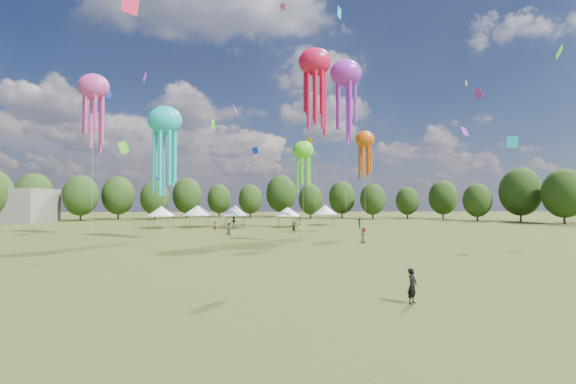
{
  "coord_description": "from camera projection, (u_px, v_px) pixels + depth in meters",
  "views": [
    {
      "loc": [
        1.18,
        -19.17,
        5.23
      ],
      "look_at": [
        2.89,
        15.0,
        6.0
      ],
      "focal_mm": 23.1,
      "sensor_mm": 36.0,
      "label": 1
    }
  ],
  "objects": [
    {
      "name": "spectators_far",
      "position": [
        287.0,
        225.0,
        64.71
      ],
      "size": [
        27.14,
        34.07,
        1.91
      ],
      "color": "gray",
      "rests_on": "ground"
    },
    {
      "name": "observer_main",
      "position": [
        412.0,
        286.0,
        18.72
      ],
      "size": [
        0.76,
        0.76,
        1.78
      ],
      "primitive_type": "imported",
      "rotation": [
        0.0,
        0.0,
        0.78
      ],
      "color": "black",
      "rests_on": "ground"
    },
    {
      "name": "festival_tents",
      "position": [
        239.0,
        211.0,
        72.97
      ],
      "size": [
        37.4,
        11.68,
        4.3
      ],
      "color": "#47474C",
      "rests_on": "ground"
    },
    {
      "name": "spectator_near",
      "position": [
        229.0,
        229.0,
        55.53
      ],
      "size": [
        1.09,
        0.97,
        1.87
      ],
      "primitive_type": "imported",
      "rotation": [
        0.0,
        0.0,
        2.81
      ],
      "color": "gray",
      "rests_on": "ground"
    },
    {
      "name": "treeline",
      "position": [
        247.0,
        194.0,
        81.34
      ],
      "size": [
        201.57,
        95.24,
        13.43
      ],
      "color": "#38281C",
      "rests_on": "ground"
    },
    {
      "name": "ground",
      "position": [
        246.0,
        302.0,
        18.96
      ],
      "size": [
        300.0,
        300.0,
        0.0
      ],
      "primitive_type": "plane",
      "color": "#384416",
      "rests_on": "ground"
    },
    {
      "name": "show_kites",
      "position": [
        275.0,
        99.0,
        59.04
      ],
      "size": [
        44.22,
        21.77,
        30.75
      ],
      "color": "#19CED5",
      "rests_on": "ground"
    },
    {
      "name": "small_kites",
      "position": [
        269.0,
        52.0,
        60.88
      ],
      "size": [
        81.36,
        56.81,
        46.28
      ],
      "color": "#19CED5",
      "rests_on": "ground"
    }
  ]
}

